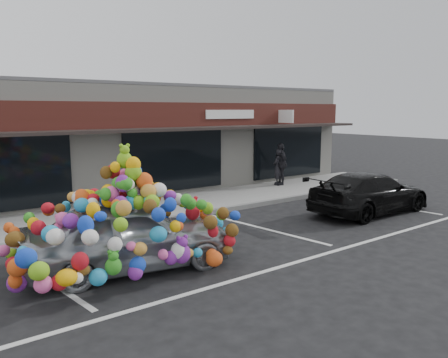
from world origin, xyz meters
TOP-DOWN VIEW (x-y plane):
  - ground at (0.00, 0.00)m, footprint 90.00×90.00m
  - shop_building at (0.00, 8.44)m, footprint 24.00×7.20m
  - sidewalk at (0.00, 4.00)m, footprint 26.00×3.00m
  - kerb at (0.00, 2.50)m, footprint 26.00×0.18m
  - parking_stripe_left at (-3.20, 0.20)m, footprint 0.73×4.37m
  - parking_stripe_mid at (2.80, 0.20)m, footprint 0.73×4.37m
  - parking_stripe_right at (8.20, 0.20)m, footprint 0.73×4.37m
  - lane_line at (2.00, -2.30)m, footprint 14.00×0.12m
  - toy_car at (-1.59, -0.48)m, footprint 3.11×4.86m
  - black_sedan at (6.83, -0.40)m, footprint 1.92×4.64m
  - pedestrian_a at (7.56, 4.67)m, footprint 0.66×0.55m
  - pedestrian_c at (7.66, 4.62)m, footprint 1.13×0.73m

SIDE VIEW (x-z plane):
  - ground at x=0.00m, z-range 0.00..0.00m
  - parking_stripe_left at x=-3.20m, z-range 0.00..0.01m
  - parking_stripe_mid at x=2.80m, z-range 0.00..0.01m
  - parking_stripe_right at x=8.20m, z-range 0.00..0.01m
  - lane_line at x=2.00m, z-range 0.00..0.01m
  - sidewalk at x=0.00m, z-range 0.00..0.15m
  - kerb at x=0.00m, z-range -0.01..0.15m
  - black_sedan at x=6.83m, z-range 0.00..1.34m
  - toy_car at x=-1.59m, z-range -0.43..2.24m
  - pedestrian_a at x=7.56m, z-range 0.15..1.70m
  - pedestrian_c at x=7.66m, z-range 0.15..1.93m
  - shop_building at x=0.00m, z-range 0.01..4.32m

